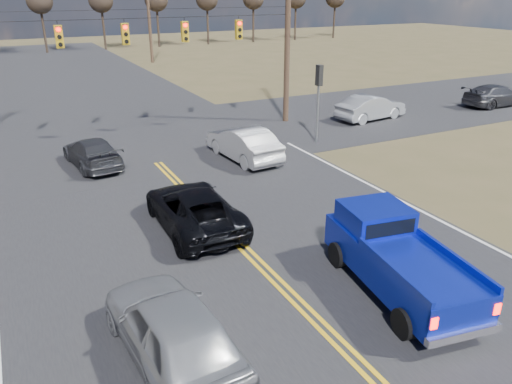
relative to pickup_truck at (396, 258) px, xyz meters
name	(u,v)px	position (x,y,z in m)	size (l,w,h in m)	color
ground	(342,348)	(-2.59, -1.33, -0.92)	(160.00, 160.00, 0.00)	brown
road_main	(188,193)	(-2.59, 8.67, -0.92)	(14.00, 120.00, 0.02)	#28282B
road_cross	(135,141)	(-2.59, 16.67, -0.92)	(120.00, 12.00, 0.02)	#28282B
signal_gantry	(137,39)	(-2.09, 16.46, 4.14)	(19.60, 4.83, 10.00)	#473323
utility_poles	(131,37)	(-2.59, 15.67, 4.31)	(19.60, 58.32, 10.00)	#473323
treeline	(90,16)	(-2.59, 25.63, 4.78)	(87.00, 117.80, 7.40)	#33261C
pickup_truck	(396,258)	(0.00, 0.00, 0.00)	(2.63, 5.28, 1.90)	black
silver_suv	(172,329)	(-6.02, -0.01, -0.12)	(1.88, 4.68, 1.59)	#94969B
black_suv	(194,208)	(-3.39, 5.79, -0.23)	(2.28, 4.96, 1.38)	black
white_car_queue	(243,143)	(1.13, 11.45, -0.16)	(1.60, 4.59, 1.51)	beige
dgrey_car_queue	(92,152)	(-5.25, 13.63, -0.30)	(1.75, 4.31, 1.25)	#36373C
cross_car_east_near	(371,107)	(11.12, 14.70, -0.17)	(4.53, 1.58, 1.49)	#9FA3A6
cross_car_east_far	(496,95)	(20.93, 13.86, -0.21)	(4.88, 1.98, 1.42)	#343439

